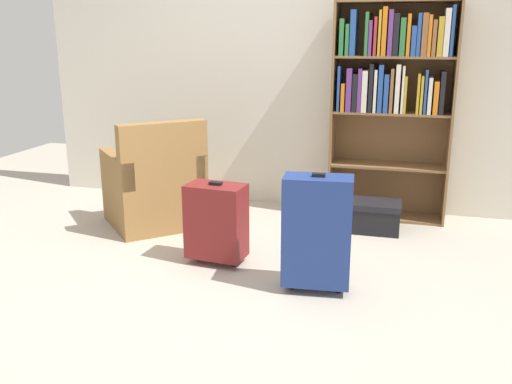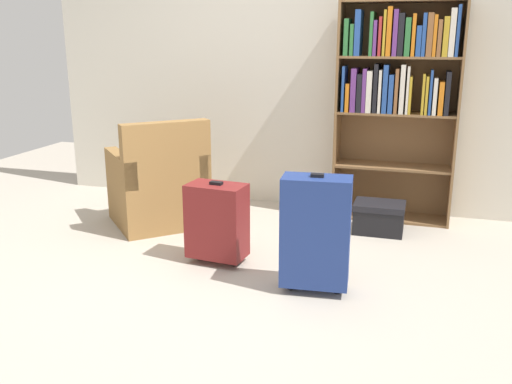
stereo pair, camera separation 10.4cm
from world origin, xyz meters
name	(u,v)px [view 1 (the left image)]	position (x,y,z in m)	size (l,w,h in m)	color
ground_plane	(216,280)	(0.00, 0.00, 0.00)	(7.92, 7.92, 0.00)	#B2A899
back_wall	(281,63)	(0.00, 1.89, 1.30)	(4.53, 0.10, 2.60)	beige
bookshelf	(392,88)	(0.99, 1.66, 1.12)	(0.98, 0.33, 1.81)	brown
armchair	(155,188)	(-0.85, 0.93, 0.32)	(0.99, 0.99, 0.90)	olive
mug	(216,226)	(-0.31, 0.89, 0.05)	(0.12, 0.08, 0.10)	#1E7F4C
storage_box	(375,215)	(0.94, 1.25, 0.13)	(0.40, 0.30, 0.25)	black
suitcase_navy_blue	(317,231)	(0.64, 0.03, 0.39)	(0.43, 0.25, 0.75)	navy
suitcase_dark_red	(216,221)	(-0.09, 0.28, 0.31)	(0.42, 0.27, 0.59)	maroon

